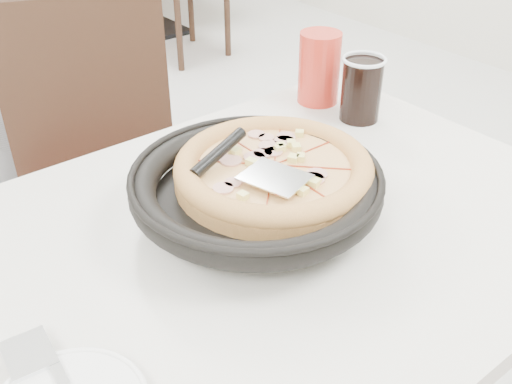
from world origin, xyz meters
TOP-DOWN VIEW (x-y plane):
  - chair_far at (0.26, 0.10)m, footprint 0.55×0.55m
  - trivet at (0.27, -0.51)m, footprint 0.13×0.13m
  - pizza_pan at (0.30, -0.48)m, footprint 0.37×0.37m
  - pizza at (0.34, -0.47)m, footprint 0.37×0.37m
  - pizza_server at (0.30, -0.51)m, footprint 0.10×0.12m
  - cola_glass at (0.70, -0.33)m, footprint 0.09×0.09m
  - red_cup at (0.69, -0.20)m, footprint 0.10×0.10m

SIDE VIEW (x-z plane):
  - chair_far at x=0.26m, z-range 0.00..0.95m
  - trivet at x=0.27m, z-range 0.75..0.79m
  - pizza_pan at x=0.30m, z-range 0.79..0.80m
  - pizza at x=0.34m, z-range 0.80..0.82m
  - cola_glass at x=0.70m, z-range 0.75..0.88m
  - red_cup at x=0.69m, z-range 0.75..0.91m
  - pizza_server at x=0.30m, z-range 0.84..0.84m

